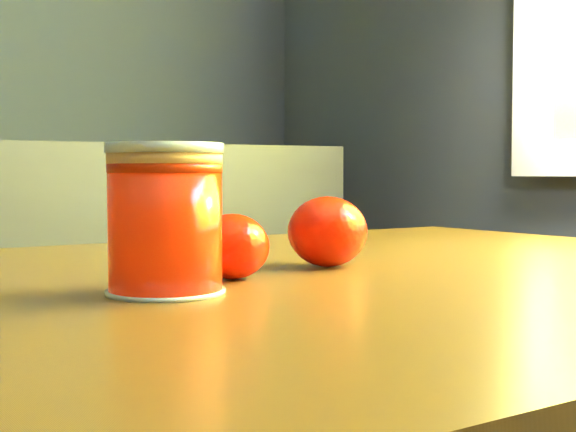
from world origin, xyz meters
TOP-DOWN VIEW (x-y plane):
  - table at (1.02, 0.32)m, footprint 1.09×0.82m
  - juice_glass at (0.89, 0.26)m, footprint 0.08×0.08m
  - orange_front at (1.07, 0.35)m, footprint 0.08×0.08m
  - orange_back at (0.96, 0.31)m, footprint 0.07×0.07m

SIDE VIEW (x-z plane):
  - table at x=1.02m, z-range 0.28..1.05m
  - orange_back at x=0.96m, z-range 0.76..0.81m
  - orange_front at x=1.07m, z-range 0.76..0.82m
  - juice_glass at x=0.89m, z-range 0.76..0.86m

